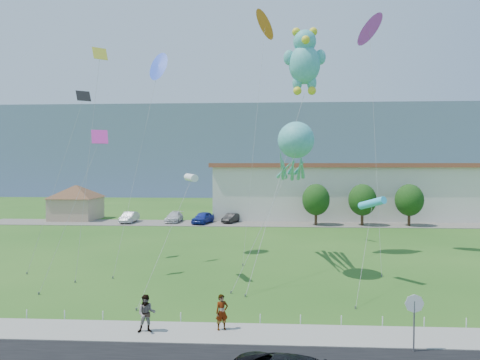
# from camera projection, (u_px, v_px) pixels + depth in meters

# --- Properties ---
(ground) EXTENTS (160.00, 160.00, 0.00)m
(ground) POSITION_uv_depth(u_px,v_px,m) (204.00, 314.00, 22.75)
(ground) COLOR #235317
(ground) RESTS_ON ground
(sidewalk) EXTENTS (80.00, 2.50, 0.10)m
(sidewalk) POSITION_uv_depth(u_px,v_px,m) (196.00, 333.00, 20.01)
(sidewalk) COLOR gray
(sidewalk) RESTS_ON ground
(parking_strip) EXTENTS (70.00, 6.00, 0.06)m
(parking_strip) POSITION_uv_depth(u_px,v_px,m) (240.00, 224.00, 57.68)
(parking_strip) COLOR #59544C
(parking_strip) RESTS_ON ground
(hill_ridge) EXTENTS (160.00, 50.00, 25.00)m
(hill_ridge) POSITION_uv_depth(u_px,v_px,m) (254.00, 151.00, 142.06)
(hill_ridge) COLOR slate
(hill_ridge) RESTS_ON ground
(pavilion) EXTENTS (9.20, 9.20, 5.00)m
(pavilion) POSITION_uv_depth(u_px,v_px,m) (76.00, 199.00, 61.91)
(pavilion) COLOR tan
(pavilion) RESTS_ON ground
(warehouse) EXTENTS (61.00, 15.00, 8.20)m
(warehouse) POSITION_uv_depth(u_px,v_px,m) (414.00, 190.00, 65.06)
(warehouse) COLOR beige
(warehouse) RESTS_ON ground
(stop_sign) EXTENTS (0.80, 0.07, 2.50)m
(stop_sign) POSITION_uv_depth(u_px,v_px,m) (414.00, 309.00, 17.96)
(stop_sign) COLOR slate
(stop_sign) RESTS_ON ground
(rope_fence) EXTENTS (26.05, 0.05, 0.50)m
(rope_fence) POSITION_uv_depth(u_px,v_px,m) (200.00, 318.00, 21.45)
(rope_fence) COLOR white
(rope_fence) RESTS_ON ground
(tree_near) EXTENTS (3.60, 3.60, 5.47)m
(tree_near) POSITION_uv_depth(u_px,v_px,m) (316.00, 200.00, 56.00)
(tree_near) COLOR #3F2B19
(tree_near) RESTS_ON ground
(tree_mid) EXTENTS (3.60, 3.60, 5.47)m
(tree_mid) POSITION_uv_depth(u_px,v_px,m) (362.00, 200.00, 55.67)
(tree_mid) COLOR #3F2B19
(tree_mid) RESTS_ON ground
(tree_far) EXTENTS (3.60, 3.60, 5.47)m
(tree_far) POSITION_uv_depth(u_px,v_px,m) (409.00, 200.00, 55.33)
(tree_far) COLOR #3F2B19
(tree_far) RESTS_ON ground
(pedestrian_left) EXTENTS (0.72, 0.61, 1.68)m
(pedestrian_left) POSITION_uv_depth(u_px,v_px,m) (222.00, 312.00, 20.28)
(pedestrian_left) COLOR gray
(pedestrian_left) RESTS_ON sidewalk
(pedestrian_right) EXTENTS (0.96, 0.81, 1.76)m
(pedestrian_right) POSITION_uv_depth(u_px,v_px,m) (147.00, 314.00, 19.96)
(pedestrian_right) COLOR gray
(pedestrian_right) RESTS_ON sidewalk
(parked_car_silver) EXTENTS (1.64, 4.38, 1.43)m
(parked_car_silver) POSITION_uv_depth(u_px,v_px,m) (129.00, 217.00, 58.53)
(parked_car_silver) COLOR #ADACB3
(parked_car_silver) RESTS_ON parking_strip
(parked_car_white) EXTENTS (1.98, 4.65, 1.34)m
(parked_car_white) POSITION_uv_depth(u_px,v_px,m) (174.00, 217.00, 59.05)
(parked_car_white) COLOR silver
(parked_car_white) RESTS_ON parking_strip
(parked_car_blue) EXTENTS (2.97, 4.84, 1.54)m
(parked_car_blue) POSITION_uv_depth(u_px,v_px,m) (203.00, 218.00, 57.63)
(parked_car_blue) COLOR navy
(parked_car_blue) RESTS_ON parking_strip
(parked_car_black) EXTENTS (2.46, 3.96, 1.23)m
(parked_car_black) POSITION_uv_depth(u_px,v_px,m) (231.00, 218.00, 58.54)
(parked_car_black) COLOR black
(parked_car_black) RESTS_ON parking_strip
(octopus_kite) EXTENTS (5.58, 11.56, 10.95)m
(octopus_kite) POSITION_uv_depth(u_px,v_px,m) (294.00, 153.00, 31.41)
(octopus_kite) COLOR teal
(octopus_kite) RESTS_ON ground
(teddy_bear_kite) EXTENTS (6.46, 13.31, 19.77)m
(teddy_bear_kite) POSITION_uv_depth(u_px,v_px,m) (305.00, 60.00, 36.87)
(teddy_bear_kite) COLOR teal
(teddy_bear_kite) RESTS_ON ground
(small_kite_cyan) EXTENTS (2.47, 6.52, 5.82)m
(small_kite_cyan) POSITION_uv_depth(u_px,v_px,m) (372.00, 204.00, 28.49)
(small_kite_cyan) COLOR #36C1F4
(small_kite_cyan) RESTS_ON ground
(small_kite_black) EXTENTS (3.01, 5.48, 14.04)m
(small_kite_black) POSITION_uv_depth(u_px,v_px,m) (77.00, 116.00, 34.62)
(small_kite_black) COLOR black
(small_kite_black) RESTS_ON ground
(small_kite_white) EXTENTS (2.24, 7.45, 7.50)m
(small_kite_white) POSITION_uv_depth(u_px,v_px,m) (191.00, 178.00, 29.08)
(small_kite_white) COLOR white
(small_kite_white) RESTS_ON ground
(small_kite_purple) EXTENTS (1.88, 8.84, 20.55)m
(small_kite_purple) POSITION_uv_depth(u_px,v_px,m) (370.00, 35.00, 37.38)
(small_kite_purple) COLOR #D737DE
(small_kite_purple) RESTS_ON ground
(small_kite_blue) EXTENTS (2.36, 8.41, 17.14)m
(small_kite_blue) POSITION_uv_depth(u_px,v_px,m) (157.00, 70.00, 36.65)
(small_kite_blue) COLOR blue
(small_kite_blue) RESTS_ON ground
(small_kite_orange) EXTENTS (2.68, 9.96, 22.45)m
(small_kite_orange) POSITION_uv_depth(u_px,v_px,m) (264.00, 30.00, 41.77)
(small_kite_orange) COLOR #CD6416
(small_kite_orange) RESTS_ON ground
(small_kite_pink) EXTENTS (2.90, 5.07, 10.34)m
(small_kite_pink) POSITION_uv_depth(u_px,v_px,m) (94.00, 152.00, 29.56)
(small_kite_pink) COLOR #E332A3
(small_kite_pink) RESTS_ON ground
(small_kite_yellow) EXTENTS (1.29, 5.87, 17.06)m
(small_kite_yellow) POSITION_uv_depth(u_px,v_px,m) (97.00, 81.00, 32.70)
(small_kite_yellow) COLOR gold
(small_kite_yellow) RESTS_ON ground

